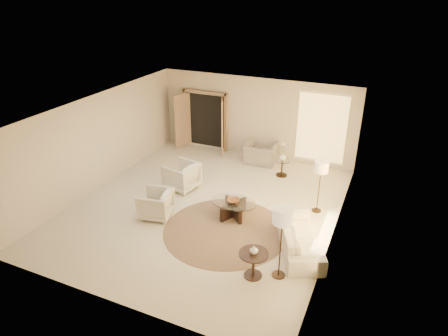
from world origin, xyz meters
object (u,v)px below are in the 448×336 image
at_px(side_table, 282,166).
at_px(end_vase, 254,250).
at_px(floor_lamp_far, 283,219).
at_px(armchair_left, 181,175).
at_px(bowl, 233,200).
at_px(armchair_right, 156,203).
at_px(accent_chair, 260,150).
at_px(coffee_table, 233,207).
at_px(floor_lamp_near, 321,169).
at_px(side_vase, 283,157).
at_px(end_table, 253,260).
at_px(sofa, 300,237).

bearing_deg(side_table, end_vase, -80.50).
height_order(side_table, floor_lamp_far, floor_lamp_far).
xyz_separation_m(armchair_left, bowl, (2.05, -0.85, 0.04)).
distance_m(armchair_right, accent_chair, 4.59).
bearing_deg(end_vase, coffee_table, 122.87).
relative_size(armchair_right, bowl, 2.48).
xyz_separation_m(floor_lamp_near, floor_lamp_far, (-0.18, -2.97, 0.17)).
relative_size(bowl, end_vase, 1.83).
distance_m(armchair_left, side_vase, 3.26).
xyz_separation_m(end_table, bowl, (-1.30, 2.02, 0.08)).
xyz_separation_m(coffee_table, end_vase, (1.30, -2.02, 0.40)).
relative_size(side_table, floor_lamp_near, 0.37).
distance_m(armchair_left, bowl, 2.22).
bearing_deg(side_table, armchair_left, -140.99).
bearing_deg(armchair_left, end_vase, 60.02).
bearing_deg(coffee_table, end_vase, -57.13).
bearing_deg(accent_chair, armchair_right, 68.64).
relative_size(sofa, floor_lamp_far, 1.26).
distance_m(armchair_left, floor_lamp_near, 4.13).
height_order(coffee_table, end_table, end_table).
bearing_deg(armchair_left, bowl, 78.02).
bearing_deg(side_table, floor_lamp_near, -48.75).
bearing_deg(accent_chair, sofa, 116.60).
bearing_deg(floor_lamp_far, armchair_right, 165.40).
distance_m(coffee_table, floor_lamp_far, 2.79).
distance_m(side_table, floor_lamp_near, 2.47).
height_order(armchair_left, coffee_table, armchair_left).
relative_size(armchair_left, bowl, 2.71).
relative_size(coffee_table, floor_lamp_far, 0.85).
height_order(armchair_right, end_vase, armchair_right).
relative_size(sofa, coffee_table, 1.47).
height_order(sofa, side_table, sofa).
bearing_deg(armchair_right, floor_lamp_far, 63.70).
bearing_deg(coffee_table, armchair_right, -156.50).
bearing_deg(floor_lamp_far, end_table, -155.03).
distance_m(armchair_right, side_table, 4.42).
bearing_deg(accent_chair, side_table, 142.69).
bearing_deg(side_vase, bowl, -99.41).
xyz_separation_m(sofa, accent_chair, (-2.44, 4.22, 0.16)).
height_order(armchair_left, armchair_right, armchair_left).
distance_m(bowl, end_vase, 2.41).
relative_size(end_table, side_table, 1.16).
relative_size(armchair_left, coffee_table, 0.62).
height_order(end_table, floor_lamp_near, floor_lamp_near).
relative_size(armchair_right, side_vase, 3.55).
bearing_deg(armchair_right, end_vase, 57.81).
height_order(coffee_table, floor_lamp_near, floor_lamp_near).
height_order(armchair_right, coffee_table, armchair_right).
bearing_deg(coffee_table, side_table, 80.59).
height_order(accent_chair, end_vase, accent_chair).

